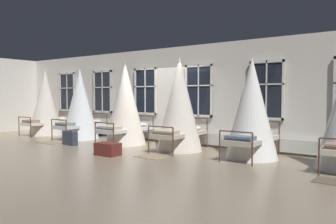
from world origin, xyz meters
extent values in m
plane|color=gray|center=(0.00, 0.00, 0.00)|extent=(29.10, 29.10, 0.00)
cube|color=silver|center=(0.00, 1.19, 1.58)|extent=(15.55, 0.10, 3.16)
cube|color=black|center=(-5.38, 1.08, 1.72)|extent=(0.98, 0.02, 1.63)
cube|color=silver|center=(-5.38, 1.08, 0.94)|extent=(0.98, 0.06, 0.07)
cube|color=silver|center=(-5.38, 1.08, 2.50)|extent=(0.98, 0.06, 0.07)
cube|color=silver|center=(-5.83, 1.08, 1.72)|extent=(0.07, 0.06, 1.63)
cube|color=silver|center=(-4.92, 1.08, 1.72)|extent=(0.07, 0.06, 1.63)
cube|color=silver|center=(-5.38, 1.08, 1.72)|extent=(0.04, 0.06, 1.63)
cube|color=silver|center=(-5.38, 1.08, 1.88)|extent=(0.98, 0.06, 0.04)
cube|color=black|center=(-3.23, 1.08, 1.72)|extent=(0.98, 0.02, 1.63)
cube|color=silver|center=(-3.23, 1.08, 0.94)|extent=(0.98, 0.06, 0.07)
cube|color=silver|center=(-3.23, 1.08, 2.50)|extent=(0.98, 0.06, 0.07)
cube|color=silver|center=(-3.68, 1.08, 1.72)|extent=(0.07, 0.06, 1.63)
cube|color=silver|center=(-2.77, 1.08, 1.72)|extent=(0.07, 0.06, 1.63)
cube|color=silver|center=(-3.23, 1.08, 1.72)|extent=(0.04, 0.06, 1.63)
cube|color=silver|center=(-3.23, 1.08, 1.88)|extent=(0.98, 0.06, 0.04)
cube|color=black|center=(-1.08, 1.08, 1.72)|extent=(0.98, 0.02, 1.63)
cube|color=silver|center=(-1.08, 1.08, 0.94)|extent=(0.98, 0.06, 0.07)
cube|color=silver|center=(-1.08, 1.08, 2.50)|extent=(0.98, 0.06, 0.07)
cube|color=silver|center=(-1.53, 1.08, 1.72)|extent=(0.07, 0.06, 1.63)
cube|color=silver|center=(-0.62, 1.08, 1.72)|extent=(0.07, 0.06, 1.63)
cube|color=silver|center=(-1.08, 1.08, 1.72)|extent=(0.04, 0.06, 1.63)
cube|color=silver|center=(-1.08, 1.08, 1.88)|extent=(0.98, 0.06, 0.04)
cube|color=black|center=(1.08, 1.08, 1.72)|extent=(0.98, 0.02, 1.63)
cube|color=silver|center=(1.08, 1.08, 0.94)|extent=(0.98, 0.06, 0.07)
cube|color=silver|center=(1.08, 1.08, 2.50)|extent=(0.98, 0.06, 0.07)
cube|color=silver|center=(0.62, 1.08, 1.72)|extent=(0.07, 0.06, 1.63)
cube|color=silver|center=(1.53, 1.08, 1.72)|extent=(0.07, 0.06, 1.63)
cube|color=silver|center=(1.08, 1.08, 1.72)|extent=(0.04, 0.06, 1.63)
cube|color=silver|center=(1.08, 1.08, 1.88)|extent=(0.98, 0.06, 0.04)
cube|color=black|center=(3.23, 1.08, 1.72)|extent=(0.98, 0.02, 1.63)
cube|color=silver|center=(3.23, 1.08, 0.94)|extent=(0.98, 0.06, 0.07)
cube|color=silver|center=(3.23, 1.08, 2.50)|extent=(0.98, 0.06, 0.07)
cube|color=silver|center=(2.77, 1.08, 1.72)|extent=(0.07, 0.06, 1.63)
cube|color=silver|center=(3.68, 1.08, 1.72)|extent=(0.07, 0.06, 1.63)
cube|color=silver|center=(3.23, 1.08, 1.72)|extent=(0.04, 0.06, 1.63)
cube|color=silver|center=(3.23, 1.08, 1.88)|extent=(0.98, 0.06, 0.04)
cube|color=silver|center=(4.92, 1.08, 1.72)|extent=(0.07, 0.06, 1.63)
cube|color=silver|center=(0.00, 1.06, 0.25)|extent=(11.36, 0.10, 0.36)
cylinder|color=#4C3323|center=(-5.79, 0.96, 0.44)|extent=(0.04, 0.04, 0.88)
cylinder|color=#4C3323|center=(-4.98, 0.95, 0.44)|extent=(0.04, 0.04, 0.88)
cylinder|color=#4C3323|center=(-5.82, -0.87, 0.37)|extent=(0.04, 0.04, 0.75)
cylinder|color=#4C3323|center=(-5.01, -0.88, 0.37)|extent=(0.04, 0.04, 0.75)
cylinder|color=#4C3323|center=(-5.81, 0.05, 0.41)|extent=(0.06, 1.83, 0.03)
cylinder|color=#4C3323|center=(-5.00, 0.04, 0.41)|extent=(0.06, 1.83, 0.03)
cylinder|color=#4C3323|center=(-5.39, 0.96, 0.88)|extent=(0.81, 0.04, 0.03)
cylinder|color=#4C3323|center=(-5.41, -0.87, 0.75)|extent=(0.81, 0.04, 0.03)
cube|color=silver|center=(-5.40, 0.04, 0.47)|extent=(0.86, 1.86, 0.12)
ellipsoid|color=beige|center=(-5.39, 0.72, 0.60)|extent=(0.63, 0.41, 0.14)
cube|color=gray|center=(-5.41, -0.61, 0.58)|extent=(0.67, 0.37, 0.10)
cone|color=silver|center=(-5.40, 0.04, 1.31)|extent=(1.33, 1.33, 2.62)
cylinder|color=#4C3323|center=(-3.65, 0.93, 0.44)|extent=(0.04, 0.04, 0.88)
cylinder|color=#4C3323|center=(-2.84, 0.92, 0.44)|extent=(0.04, 0.04, 0.88)
cylinder|color=#4C3323|center=(-3.68, -0.90, 0.37)|extent=(0.04, 0.04, 0.75)
cylinder|color=#4C3323|center=(-2.87, -0.91, 0.37)|extent=(0.04, 0.04, 0.75)
cylinder|color=#4C3323|center=(-3.66, 0.01, 0.41)|extent=(0.06, 1.83, 0.03)
cylinder|color=#4C3323|center=(-2.85, 0.00, 0.41)|extent=(0.06, 1.83, 0.03)
cylinder|color=#4C3323|center=(-3.24, 0.92, 0.88)|extent=(0.81, 0.05, 0.03)
cylinder|color=#4C3323|center=(-3.27, -0.91, 0.75)|extent=(0.81, 0.05, 0.03)
cube|color=silver|center=(-3.26, 0.01, 0.47)|extent=(0.86, 1.86, 0.12)
ellipsoid|color=#B7B2A3|center=(-3.25, 0.68, 0.60)|extent=(0.63, 0.41, 0.14)
cube|color=slate|center=(-3.27, -0.65, 0.58)|extent=(0.67, 0.37, 0.10)
cone|color=white|center=(-3.26, 0.01, 1.28)|extent=(1.33, 1.33, 2.55)
cylinder|color=#4C3323|center=(-1.41, 0.92, 0.44)|extent=(0.04, 0.04, 0.88)
cylinder|color=#4C3323|center=(-0.60, 0.90, 0.44)|extent=(0.04, 0.04, 0.88)
cylinder|color=#4C3323|center=(-1.45, -0.91, 0.37)|extent=(0.04, 0.04, 0.75)
cylinder|color=#4C3323|center=(-0.64, -0.93, 0.37)|extent=(0.04, 0.04, 0.75)
cylinder|color=#4C3323|center=(-1.43, 0.01, 0.41)|extent=(0.07, 1.83, 0.03)
cylinder|color=#4C3323|center=(-0.62, -0.01, 0.41)|extent=(0.07, 1.83, 0.03)
cylinder|color=#4C3323|center=(-1.01, 0.91, 0.88)|extent=(0.81, 0.05, 0.03)
cylinder|color=#4C3323|center=(-1.05, -0.92, 0.75)|extent=(0.81, 0.05, 0.03)
cube|color=silver|center=(-1.03, 0.00, 0.47)|extent=(0.87, 1.87, 0.12)
ellipsoid|color=#B7B2A3|center=(-1.01, 0.67, 0.60)|extent=(0.63, 0.41, 0.14)
cube|color=tan|center=(-1.04, -0.66, 0.58)|extent=(0.68, 0.38, 0.10)
cone|color=silver|center=(-1.03, 0.00, 1.32)|extent=(1.33, 1.33, 2.64)
cylinder|color=#4C3323|center=(0.65, 0.93, 0.44)|extent=(0.04, 0.04, 0.88)
cylinder|color=#4C3323|center=(1.46, 0.93, 0.44)|extent=(0.04, 0.04, 0.88)
cylinder|color=#4C3323|center=(0.66, -0.90, 0.37)|extent=(0.04, 0.04, 0.75)
cylinder|color=#4C3323|center=(1.47, -0.90, 0.37)|extent=(0.04, 0.04, 0.75)
cylinder|color=#4C3323|center=(0.66, 0.01, 0.41)|extent=(0.04, 1.83, 0.03)
cylinder|color=#4C3323|center=(1.47, 0.02, 0.41)|extent=(0.04, 1.83, 0.03)
cylinder|color=#4C3323|center=(1.06, 0.93, 0.88)|extent=(0.81, 0.04, 0.03)
cylinder|color=#4C3323|center=(1.07, -0.90, 0.75)|extent=(0.81, 0.04, 0.03)
cube|color=#B7B2A3|center=(1.06, 0.02, 0.47)|extent=(0.84, 1.85, 0.12)
ellipsoid|color=silver|center=(1.06, 0.69, 0.60)|extent=(0.63, 0.40, 0.14)
cube|color=tan|center=(1.07, -0.64, 0.58)|extent=(0.67, 0.36, 0.10)
cone|color=silver|center=(1.06, 0.02, 1.35)|extent=(1.33, 1.33, 2.69)
cylinder|color=#4C3323|center=(2.81, 0.99, 0.44)|extent=(0.04, 0.04, 0.88)
cylinder|color=#4C3323|center=(3.62, 0.98, 0.44)|extent=(0.04, 0.04, 0.88)
cylinder|color=#4C3323|center=(2.78, -0.84, 0.37)|extent=(0.04, 0.04, 0.75)
cylinder|color=#4C3323|center=(3.60, -0.85, 0.37)|extent=(0.04, 0.04, 0.75)
cylinder|color=#4C3323|center=(2.80, 0.08, 0.41)|extent=(0.06, 1.83, 0.03)
cylinder|color=#4C3323|center=(3.61, 0.06, 0.41)|extent=(0.06, 1.83, 0.03)
cylinder|color=#4C3323|center=(3.22, 0.98, 0.88)|extent=(0.81, 0.04, 0.03)
cylinder|color=#4C3323|center=(3.19, -0.84, 0.75)|extent=(0.81, 0.04, 0.03)
cube|color=#B7B2A3|center=(3.20, 0.07, 0.47)|extent=(0.86, 1.86, 0.12)
ellipsoid|color=#B7B2A3|center=(3.21, 0.75, 0.60)|extent=(0.63, 0.41, 0.14)
cube|color=slate|center=(3.19, -0.58, 0.58)|extent=(0.67, 0.37, 0.10)
cone|color=white|center=(3.20, 0.07, 1.27)|extent=(1.33, 1.33, 2.54)
cylinder|color=#4C3323|center=(4.96, 0.92, 0.44)|extent=(0.04, 0.04, 0.88)
cylinder|color=#4C3323|center=(4.99, -0.91, 0.37)|extent=(0.04, 0.04, 0.75)
cylinder|color=#4C3323|center=(4.98, 0.00, 0.41)|extent=(0.06, 1.83, 0.03)
cube|color=#8E7A5B|center=(-3.23, -1.27, 0.01)|extent=(0.82, 0.58, 0.01)
cube|color=#8E7A5B|center=(1.08, -1.27, 0.01)|extent=(0.82, 0.59, 0.01)
cube|color=#2D3342|center=(-2.30, -1.21, 0.22)|extent=(0.57, 0.24, 0.44)
cube|color=tan|center=(-2.29, -1.10, 0.22)|extent=(0.50, 0.05, 0.03)
torus|color=#2D3342|center=(-2.30, -1.21, 0.46)|extent=(0.15, 0.15, 0.02)
cube|color=#5B231E|center=(0.00, -1.79, 0.17)|extent=(0.65, 0.42, 0.33)
camera|label=1|loc=(6.35, -7.93, 1.59)|focal=35.58mm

